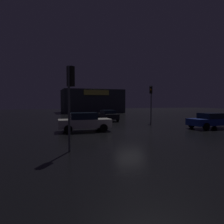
{
  "coord_description": "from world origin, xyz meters",
  "views": [
    {
      "loc": [
        -7.07,
        -15.72,
        2.52
      ],
      "look_at": [
        -0.66,
        2.83,
        1.56
      ],
      "focal_mm": 32.34,
      "sensor_mm": 36.0,
      "label": 1
    }
  ],
  "objects_px": {
    "car_near": "(211,120)",
    "car_far": "(84,122)",
    "store_building": "(92,101)",
    "car_crossing": "(108,115)",
    "traffic_signal_main": "(151,96)",
    "traffic_signal_opposite": "(70,87)"
  },
  "relations": [
    {
      "from": "traffic_signal_opposite",
      "to": "store_building",
      "type": "bearing_deg",
      "value": 75.23
    },
    {
      "from": "car_near",
      "to": "car_crossing",
      "type": "bearing_deg",
      "value": 123.57
    },
    {
      "from": "store_building",
      "to": "traffic_signal_main",
      "type": "distance_m",
      "value": 27.67
    },
    {
      "from": "car_near",
      "to": "car_crossing",
      "type": "distance_m",
      "value": 12.69
    },
    {
      "from": "car_near",
      "to": "store_building",
      "type": "bearing_deg",
      "value": 95.96
    },
    {
      "from": "traffic_signal_main",
      "to": "car_crossing",
      "type": "xyz_separation_m",
      "value": [
        -4.42,
        3.71,
        -2.48
      ]
    },
    {
      "from": "car_crossing",
      "to": "car_far",
      "type": "bearing_deg",
      "value": -119.82
    },
    {
      "from": "store_building",
      "to": "traffic_signal_main",
      "type": "height_order",
      "value": "store_building"
    },
    {
      "from": "traffic_signal_opposite",
      "to": "traffic_signal_main",
      "type": "bearing_deg",
      "value": 45.66
    },
    {
      "from": "traffic_signal_opposite",
      "to": "car_far",
      "type": "xyz_separation_m",
      "value": [
        2.06,
        6.83,
        -2.44
      ]
    },
    {
      "from": "traffic_signal_opposite",
      "to": "car_crossing",
      "type": "height_order",
      "value": "traffic_signal_opposite"
    },
    {
      "from": "traffic_signal_main",
      "to": "car_far",
      "type": "distance_m",
      "value": 10.73
    },
    {
      "from": "store_building",
      "to": "car_near",
      "type": "height_order",
      "value": "store_building"
    },
    {
      "from": "car_far",
      "to": "store_building",
      "type": "bearing_deg",
      "value": 75.67
    },
    {
      "from": "store_building",
      "to": "car_crossing",
      "type": "distance_m",
      "value": 24.26
    },
    {
      "from": "car_far",
      "to": "car_crossing",
      "type": "xyz_separation_m",
      "value": [
        4.87,
        8.5,
        -0.08
      ]
    },
    {
      "from": "car_near",
      "to": "car_far",
      "type": "height_order",
      "value": "car_far"
    },
    {
      "from": "traffic_signal_opposite",
      "to": "car_near",
      "type": "relative_size",
      "value": 0.96
    },
    {
      "from": "store_building",
      "to": "car_crossing",
      "type": "relative_size",
      "value": 3.62
    },
    {
      "from": "car_near",
      "to": "car_far",
      "type": "bearing_deg",
      "value": 170.12
    },
    {
      "from": "traffic_signal_opposite",
      "to": "car_crossing",
      "type": "xyz_separation_m",
      "value": [
        6.94,
        15.33,
        -2.52
      ]
    },
    {
      "from": "car_crossing",
      "to": "traffic_signal_main",
      "type": "bearing_deg",
      "value": -40.02
    }
  ]
}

